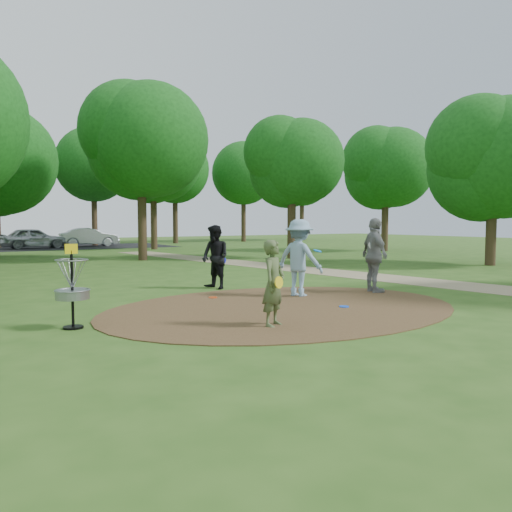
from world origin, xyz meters
TOP-DOWN VIEW (x-y plane):
  - ground at (0.00, 0.00)m, footprint 100.00×100.00m
  - dirt_clearing at (0.00, 0.00)m, footprint 8.40×8.40m
  - footpath at (6.50, 2.00)m, footprint 7.55×39.89m
  - parking_lot at (2.00, 30.00)m, footprint 14.00×8.00m
  - player_observer_with_disc at (-1.31, -1.50)m, footprint 0.70×0.63m
  - player_throwing_with_disc at (1.33, 1.21)m, footprint 1.35×1.48m
  - player_walking_with_disc at (0.16, 3.65)m, footprint 0.86×1.02m
  - player_waiting_with_disc at (3.46, 0.65)m, footprint 0.82×1.29m
  - disc_ground_blue at (1.15, -0.70)m, footprint 0.22×0.22m
  - disc_ground_red at (-0.73, 2.08)m, footprint 0.22×0.22m
  - car_left at (-0.93, 29.49)m, footprint 4.46×1.99m
  - car_right at (3.15, 30.38)m, footprint 4.44×1.80m
  - disc_golf_basket at (-4.50, 0.30)m, footprint 0.63×0.63m
  - tree_ring at (0.04, 8.99)m, footprint 37.20×45.64m

SIDE VIEW (x-z plane):
  - ground at x=0.00m, z-range 0.00..0.00m
  - parking_lot at x=2.00m, z-range 0.00..0.01m
  - footpath at x=6.50m, z-range 0.00..0.01m
  - dirt_clearing at x=0.00m, z-range 0.00..0.02m
  - disc_ground_blue at x=1.15m, z-range 0.02..0.04m
  - disc_ground_red at x=-0.73m, z-range 0.02..0.04m
  - car_right at x=3.15m, z-range 0.00..1.43m
  - car_left at x=-0.93m, z-range 0.00..1.49m
  - player_observer_with_disc at x=-1.31m, z-range 0.00..1.61m
  - disc_golf_basket at x=-4.50m, z-range 0.10..1.64m
  - player_walking_with_disc at x=0.16m, z-range 0.00..1.84m
  - player_throwing_with_disc at x=1.33m, z-range 0.00..2.00m
  - player_waiting_with_disc at x=3.46m, z-range 0.00..2.04m
  - tree_ring at x=0.04m, z-range 0.67..9.75m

